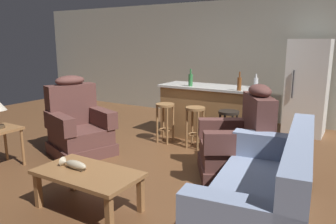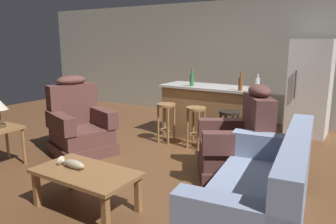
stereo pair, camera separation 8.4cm
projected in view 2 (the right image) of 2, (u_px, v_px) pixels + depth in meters
The scene contains 16 objects.
ground_plane at pixel (172, 160), 4.82m from camera, with size 12.00×12.00×0.00m.
back_wall at pixel (247, 61), 7.13m from camera, with size 12.00×0.05×2.60m.
coffee_table at pixel (86, 176), 3.37m from camera, with size 1.10×0.60×0.42m.
fish_figurine at pixel (72, 164), 3.43m from camera, with size 0.34×0.10×0.10m.
couch at pixel (262, 197), 2.96m from camera, with size 1.07×1.99×0.94m.
recliner_near_lamp at pixel (79, 126), 5.10m from camera, with size 1.08×1.08×1.20m.
recliner_near_island at pixel (239, 145), 4.19m from camera, with size 1.15×1.15×1.20m.
end_table at pixel (1, 134), 4.53m from camera, with size 0.48×0.48×0.56m.
kitchen_island at pixel (211, 112), 5.84m from camera, with size 1.80×0.70×0.95m.
bar_stool_left at pixel (166, 116), 5.61m from camera, with size 0.32×0.32×0.68m.
bar_stool_middle at pixel (196, 120), 5.31m from camera, with size 0.32×0.32×0.68m.
bar_stool_right at pixel (229, 124), 5.01m from camera, with size 0.32×0.32×0.68m.
refrigerator at pixel (310, 88), 6.01m from camera, with size 0.70×0.69×1.76m.
bottle_tall_green at pixel (240, 84), 5.17m from camera, with size 0.07×0.07×0.30m.
bottle_short_amber at pixel (257, 83), 5.49m from camera, with size 0.07×0.07×0.23m.
bottle_wine_dark at pixel (192, 80), 5.70m from camera, with size 0.08×0.08×0.30m.
Camera 2 is at (2.39, -3.89, 1.72)m, focal length 35.00 mm.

